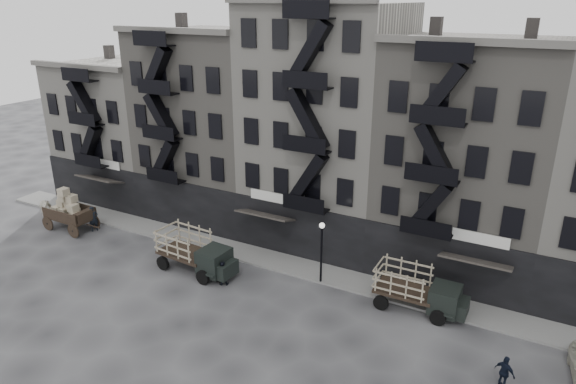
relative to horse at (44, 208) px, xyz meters
The scene contains 14 objects.
ground 21.90m from the horse, ahead, with size 140.00×140.00×0.00m, color #38383A.
sidewalk 21.99m from the horse, ahead, with size 55.00×2.50×0.15m, color slate.
building_west 10.12m from the horse, 77.84° to the left, with size 10.00×11.35×13.20m.
building_midwest 16.03m from the horse, 35.81° to the left, with size 10.00×11.35×16.20m.
building_center 24.65m from the horse, 21.36° to the left, with size 10.00×11.35×18.20m.
building_mideast 33.62m from the horse, 15.02° to the left, with size 10.00×11.35×16.20m.
lamp_post 24.95m from the horse, ahead, with size 0.36×0.36×4.28m.
horse is the anchor object (origin of this frame).
wagon 3.91m from the horse, ahead, with size 4.06×2.19×3.43m.
stake_truck_west 16.78m from the horse, ahead, with size 5.82×2.71×2.85m.
stake_truck_east 31.11m from the horse, ahead, with size 5.35×2.27×2.67m.
pedestrian_west 5.68m from the horse, ahead, with size 0.74×0.48×2.03m, color black.
pedestrian_mid 19.41m from the horse, ahead, with size 0.79×0.61×1.62m, color black.
policeman 36.58m from the horse, ahead, with size 1.01×0.42×1.73m, color black.
Camera 1 is at (14.87, -23.87, 17.32)m, focal length 32.00 mm.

